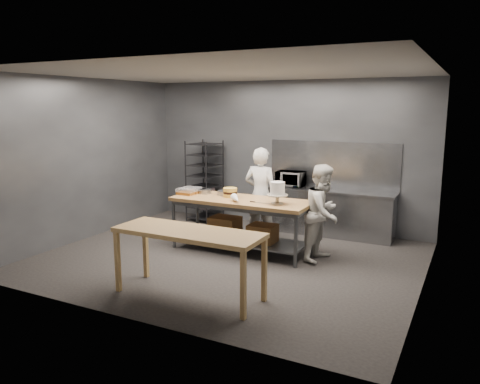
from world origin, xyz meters
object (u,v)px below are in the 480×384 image
Objects in this scene: chef_behind at (261,194)px; chef_right at (323,213)px; frosted_cake_stand at (277,190)px; work_table at (241,219)px; microwave at (291,179)px; speed_rack at (205,182)px; near_counter at (188,237)px; layer_cake at (230,192)px.

chef_behind is 1.49m from chef_right.
chef_right reaches higher than frosted_cake_stand.
microwave is (0.25, 1.70, 0.48)m from work_table.
frosted_cake_stand is at bearing -9.37° from work_table.
speed_rack is 1.00× the size of chef_behind.
work_table is 1.37× the size of speed_rack.
speed_rack is 4.78× the size of frosted_cake_stand.
chef_behind reaches higher than frosted_cake_stand.
speed_rack is 3.43m from chef_right.
microwave reaches higher than near_counter.
microwave is (-1.15, 1.52, 0.26)m from chef_right.
frosted_cake_stand is (0.72, -0.12, 0.58)m from work_table.
work_table is 0.50m from layer_cake.
chef_right is 2.90× the size of microwave.
layer_cake is (-0.97, 0.19, -0.15)m from frosted_cake_stand.
near_counter is 1.14× the size of speed_rack.
work_table is 4.43× the size of microwave.
layer_cake reaches higher than work_table.
speed_rack is at bearing -177.66° from microwave.
speed_rack reaches higher than near_counter.
chef_behind is 7.20× the size of layer_cake.
speed_rack reaches higher than chef_behind.
chef_right is 1.92m from microwave.
frosted_cake_stand is (-0.68, -0.30, 0.36)m from chef_right.
chef_right is 0.83m from frosted_cake_stand.
speed_rack is 3.23× the size of microwave.
work_table is at bearing -16.06° from layer_cake.
speed_rack reaches higher than work_table.
microwave is at bearing 104.45° from frosted_cake_stand.
microwave is 1.88m from frosted_cake_stand.
chef_right is (1.40, 0.18, 0.21)m from work_table.
speed_rack is at bearing 133.31° from layer_cake.
layer_cake is at bearing -107.03° from microwave.
work_table is at bearing -98.39° from microwave.
near_counter is at bearing 161.77° from chef_right.
near_counter is at bearing -89.53° from microwave.
speed_rack is 1.11× the size of chef_right.
work_table is at bearing 105.59° from chef_right.
work_table is 1.79m from microwave.
work_table is 1.37× the size of chef_behind.
chef_right is at bearing 23.93° from frosted_cake_stand.
work_table is 0.82m from chef_behind.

